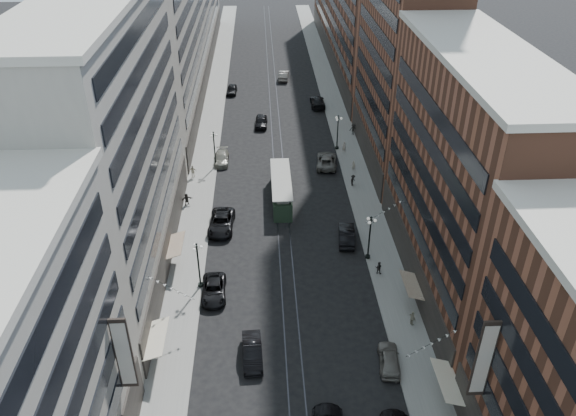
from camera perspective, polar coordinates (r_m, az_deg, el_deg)
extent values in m
plane|color=black|center=(87.08, -1.07, 5.83)|extent=(220.00, 220.00, 0.00)
cube|color=gray|center=(96.48, -7.89, 8.29)|extent=(4.00, 180.00, 0.15)
cube|color=gray|center=(97.01, 5.30, 8.60)|extent=(4.00, 180.00, 0.15)
cube|color=#2D2D33|center=(96.13, -1.70, 8.45)|extent=(0.12, 180.00, 0.02)
cube|color=#2D2D33|center=(96.17, -0.86, 8.47)|extent=(0.12, 180.00, 0.02)
cube|color=#9A9689|center=(58.51, -17.23, 5.86)|extent=(8.00, 36.00, 28.00)
cube|color=#9A9689|center=(117.83, -10.56, 19.06)|extent=(8.00, 90.00, 26.00)
cube|color=brown|center=(56.54, 17.48, 2.58)|extent=(8.00, 30.00, 24.00)
cube|color=brown|center=(78.55, 12.06, 18.55)|extent=(8.00, 26.00, 42.00)
cube|color=brown|center=(127.39, 6.27, 19.87)|extent=(8.00, 72.00, 24.00)
cylinder|color=black|center=(60.21, -8.87, -7.71)|extent=(0.56, 0.56, 0.30)
cylinder|color=black|center=(58.69, -9.06, -5.87)|extent=(0.18, 0.18, 5.20)
sphere|color=black|center=(57.04, -9.30, -3.65)|extent=(0.24, 0.24, 0.24)
sphere|color=white|center=(57.22, -8.81, -3.96)|extent=(0.36, 0.36, 0.36)
sphere|color=white|center=(57.61, -9.45, -3.75)|extent=(0.36, 0.36, 0.36)
sphere|color=white|center=(56.98, -9.52, -4.21)|extent=(0.36, 0.36, 0.36)
cylinder|color=black|center=(82.74, -7.35, 4.31)|extent=(0.56, 0.56, 0.30)
cylinder|color=black|center=(81.64, -7.47, 5.83)|extent=(0.18, 0.18, 5.20)
sphere|color=black|center=(80.45, -7.61, 7.62)|extent=(0.24, 0.24, 0.24)
sphere|color=white|center=(80.58, -7.27, 7.37)|extent=(0.36, 0.36, 0.36)
sphere|color=white|center=(80.99, -7.73, 7.47)|extent=(0.36, 0.36, 0.36)
sphere|color=white|center=(80.28, -7.77, 7.24)|extent=(0.36, 0.36, 0.36)
cylinder|color=black|center=(64.00, 8.09, -4.90)|extent=(0.56, 0.56, 0.30)
cylinder|color=black|center=(62.57, 8.26, -3.11)|extent=(0.18, 0.18, 5.20)
sphere|color=black|center=(61.02, 8.46, -0.96)|extent=(0.24, 0.24, 0.24)
sphere|color=white|center=(61.32, 8.85, -1.26)|extent=(0.36, 0.36, 0.36)
sphere|color=white|center=(61.52, 8.16, -1.08)|extent=(0.36, 0.36, 0.36)
sphere|color=white|center=(60.88, 8.29, -1.48)|extent=(0.36, 0.36, 0.36)
cylinder|color=black|center=(87.67, 4.98, 6.12)|extent=(0.56, 0.56, 0.30)
cylinder|color=black|center=(86.64, 5.05, 7.58)|extent=(0.18, 0.18, 5.20)
sphere|color=black|center=(85.52, 5.14, 9.29)|extent=(0.24, 0.24, 0.24)
sphere|color=white|center=(85.74, 5.43, 9.04)|extent=(0.36, 0.36, 0.36)
sphere|color=white|center=(86.00, 4.95, 9.14)|extent=(0.36, 0.36, 0.36)
sphere|color=white|center=(85.29, 5.01, 8.94)|extent=(0.36, 0.36, 0.36)
cube|color=#263C29|center=(73.67, -0.69, 1.69)|extent=(2.34, 11.25, 2.44)
cube|color=gray|center=(72.92, -0.70, 2.71)|extent=(1.50, 10.32, 0.56)
cube|color=gray|center=(72.74, -0.70, 2.97)|extent=(2.53, 11.44, 0.14)
cylinder|color=black|center=(70.54, -0.55, -0.66)|extent=(2.16, 0.66, 0.66)
cylinder|color=black|center=(77.77, -0.81, 2.69)|extent=(2.16, 0.66, 0.66)
imported|color=black|center=(58.72, -7.54, -8.23)|extent=(2.59, 5.37, 1.47)
imported|color=slate|center=(52.16, 10.25, -14.86)|extent=(2.29, 4.63, 1.52)
imported|color=black|center=(51.99, -3.65, -14.38)|extent=(1.97, 5.01, 1.63)
imported|color=black|center=(55.38, -12.95, -11.63)|extent=(0.80, 0.53, 1.52)
imported|color=#ABA78E|center=(56.05, 12.52, -10.89)|extent=(0.77, 1.02, 1.59)
imported|color=black|center=(68.50, -6.78, -1.47)|extent=(3.27, 6.46, 1.75)
imported|color=gray|center=(83.78, -6.77, 5.05)|extent=(2.08, 5.08, 1.47)
imported|color=black|center=(110.20, -5.74, 11.89)|extent=(2.11, 4.69, 1.56)
imported|color=black|center=(66.23, 5.96, -2.73)|extent=(2.38, 5.34, 1.70)
imported|color=#65615A|center=(82.52, 3.94, 4.85)|extent=(3.53, 6.36, 1.68)
imported|color=black|center=(103.64, 3.02, 10.73)|extent=(2.45, 6.01, 1.74)
imported|color=black|center=(95.37, -2.75, 8.78)|extent=(2.28, 5.08, 1.70)
imported|color=slate|center=(117.24, -0.44, 13.34)|extent=(2.47, 5.56, 1.77)
imported|color=black|center=(73.69, -10.25, 0.89)|extent=(1.52, 0.98, 1.59)
imported|color=#BBB29B|center=(79.95, -9.63, 3.69)|extent=(1.10, 0.53, 1.84)
imported|color=black|center=(61.57, 9.19, -6.00)|extent=(0.81, 0.60, 1.49)
imported|color=#BEAF9E|center=(86.33, 5.70, 6.18)|extent=(0.68, 0.50, 1.73)
imported|color=black|center=(92.39, 6.64, 7.95)|extent=(1.27, 0.82, 1.82)
imported|color=#B0A592|center=(81.30, 6.67, 4.31)|extent=(0.66, 0.60, 1.51)
imported|color=black|center=(77.33, 6.61, 2.81)|extent=(0.95, 1.09, 1.60)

